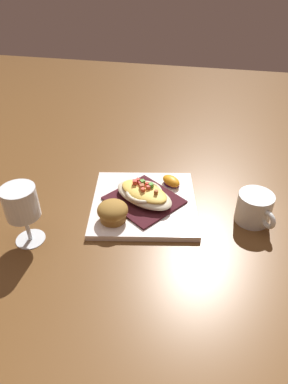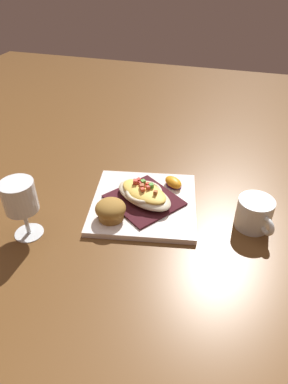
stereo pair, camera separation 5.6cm
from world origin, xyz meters
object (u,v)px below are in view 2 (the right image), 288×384
at_px(gratin_dish, 144,193).
at_px(orange_garnish, 173,183).
at_px(coffee_mug, 254,216).
at_px(stemmed_glass, 20,200).
at_px(square_plate, 144,203).
at_px(muffin, 111,210).

distance_m(gratin_dish, orange_garnish, 0.11).
xyz_separation_m(coffee_mug, stemmed_glass, (-0.18, 0.53, 0.07)).
height_order(square_plate, gratin_dish, gratin_dish).
bearing_deg(square_plate, gratin_dish, 21.44).
xyz_separation_m(muffin, stemmed_glass, (-0.10, 0.18, 0.06)).
distance_m(square_plate, muffin, 0.11).
bearing_deg(stemmed_glass, muffin, -62.19).
bearing_deg(muffin, gratin_dish, -34.08).
xyz_separation_m(square_plate, orange_garnish, (0.09, -0.06, 0.02)).
height_order(square_plate, stemmed_glass, stemmed_glass).
relative_size(square_plate, orange_garnish, 4.05).
xyz_separation_m(gratin_dish, muffin, (-0.09, 0.06, -0.00)).
bearing_deg(square_plate, orange_garnish, -34.24).
bearing_deg(orange_garnish, gratin_dish, 145.71).
height_order(square_plate, coffee_mug, coffee_mug).
distance_m(square_plate, stemmed_glass, 0.32).
distance_m(muffin, coffee_mug, 0.36).
xyz_separation_m(muffin, orange_garnish, (0.18, -0.12, -0.01)).
height_order(orange_garnish, coffee_mug, coffee_mug).
xyz_separation_m(orange_garnish, stemmed_glass, (-0.27, 0.30, 0.08)).
distance_m(square_plate, coffee_mug, 0.29).
xyz_separation_m(square_plate, muffin, (-0.09, 0.06, 0.03)).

